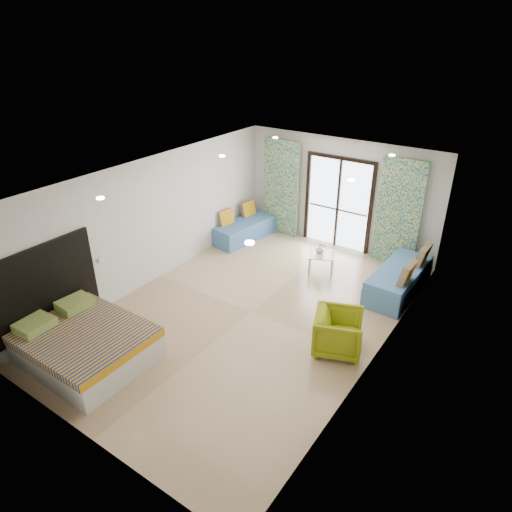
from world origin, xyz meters
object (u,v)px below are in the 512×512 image
Objects in this scene: bed at (85,344)px; daybed_right at (399,279)px; daybed_left at (244,229)px; armchair at (338,330)px; coffee_table at (322,255)px.

daybed_right is (3.60, 5.06, 0.01)m from bed.
bed is 1.01× the size of daybed_right.
armchair is at bearing -27.18° from daybed_left.
bed is 4.25m from armchair.
coffee_table is at bearing 0.17° from daybed_left.
coffee_table is 0.95× the size of armchair.
bed is 2.50× the size of armchair.
armchair is (-0.23, -2.46, 0.10)m from daybed_right.
daybed_left reaches higher than coffee_table.
bed is 2.64× the size of coffee_table.
daybed_left is at bearing 96.76° from bed.
daybed_left is 4.88m from armchair.
bed is at bearing -109.40° from coffee_table.
armchair is (1.59, -2.47, 0.06)m from coffee_table.
coffee_table is at bearing -178.53° from daybed_right.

